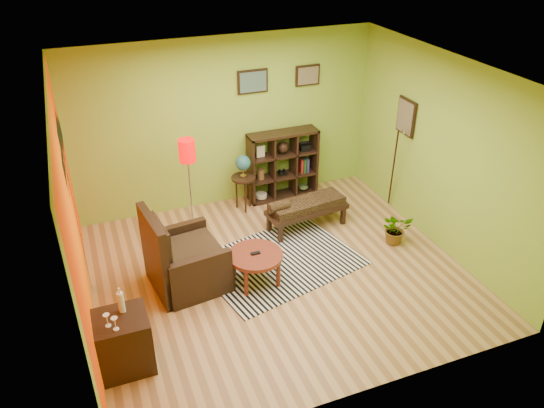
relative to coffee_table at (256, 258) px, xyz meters
name	(u,v)px	position (x,y,z in m)	size (l,w,h in m)	color
ground	(278,272)	(0.35, 0.07, -0.39)	(5.00, 5.00, 0.00)	tan
room_shell	(271,156)	(0.26, 0.08, 1.41)	(5.04, 4.54, 2.82)	#8FBB39
zebra_rug	(279,261)	(0.47, 0.30, -0.38)	(2.16, 1.59, 0.01)	white
coffee_table	(256,258)	(0.00, 0.00, 0.00)	(0.73, 0.73, 0.47)	maroon
armchair	(183,263)	(-0.92, 0.29, -0.04)	(1.06, 1.07, 1.15)	black
side_cabinet	(124,342)	(-1.85, -0.91, -0.04)	(0.58, 0.53, 1.00)	black
floor_lamp	(188,160)	(-0.52, 1.39, 0.92)	(0.24, 0.24, 1.61)	silver
globe_table	(243,169)	(0.48, 1.92, 0.35)	(0.40, 0.40, 0.98)	black
cube_shelf	(283,165)	(1.26, 2.10, 0.21)	(1.20, 0.35, 1.20)	black
bench	(305,207)	(1.18, 1.01, -0.01)	(1.34, 0.61, 0.60)	black
potted_plant	(395,232)	(2.28, 0.13, -0.20)	(0.44, 0.49, 0.38)	#26661E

